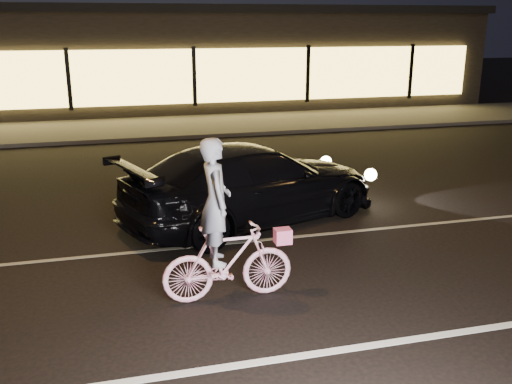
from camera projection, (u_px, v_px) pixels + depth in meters
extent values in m
plane|color=black|center=(356.00, 285.00, 8.05)|extent=(90.00, 90.00, 0.00)
cube|color=silver|center=(409.00, 340.00, 6.66)|extent=(60.00, 0.12, 0.01)
cube|color=gray|center=(308.00, 236.00, 9.91)|extent=(60.00, 0.10, 0.01)
cube|color=#383533|center=(203.00, 125.00, 20.09)|extent=(30.00, 4.00, 0.12)
cube|color=black|center=(180.00, 59.00, 25.09)|extent=(25.00, 8.00, 4.00)
cube|color=black|center=(178.00, 10.00, 24.51)|extent=(25.40, 8.40, 0.30)
cube|color=#FFD459|center=(194.00, 76.00, 21.41)|extent=(23.00, 0.15, 2.00)
cube|color=black|center=(69.00, 79.00, 20.25)|extent=(0.15, 0.08, 2.20)
cube|color=black|center=(194.00, 76.00, 21.33)|extent=(0.15, 0.08, 2.20)
cube|color=black|center=(308.00, 74.00, 22.42)|extent=(0.15, 0.08, 2.20)
cube|color=black|center=(411.00, 71.00, 23.50)|extent=(0.15, 0.08, 2.20)
imported|color=#F04E8A|center=(228.00, 262.00, 7.52)|extent=(1.75, 0.50, 1.05)
imported|color=white|center=(215.00, 202.00, 7.24)|extent=(0.40, 0.60, 1.66)
cube|color=#FB4B85|center=(283.00, 236.00, 7.62)|extent=(0.22, 0.18, 0.20)
imported|color=black|center=(252.00, 183.00, 10.47)|extent=(5.39, 3.64, 1.45)
sphere|color=#FFF2BF|center=(326.00, 162.00, 12.32)|extent=(0.24, 0.24, 0.24)
sphere|color=#FFF2BF|center=(371.00, 175.00, 11.28)|extent=(0.24, 0.24, 0.24)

